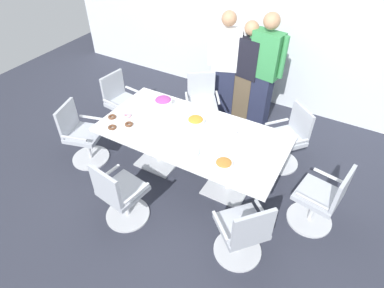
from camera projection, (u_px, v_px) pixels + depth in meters
ground_plane at (192, 174)px, 4.60m from camera, size 10.00×10.00×0.01m
back_wall at (264, 23)px, 5.28m from camera, size 8.00×0.10×2.80m
conference_table at (192, 140)px, 4.19m from camera, size 2.40×1.20×0.75m
office_chair_0 at (321, 201)px, 3.69m from camera, size 0.62×0.62×0.91m
office_chair_1 at (287, 141)px, 4.52m from camera, size 0.76×0.76×0.91m
office_chair_2 at (202, 105)px, 5.20m from camera, size 0.75×0.75×0.91m
office_chair_3 at (122, 105)px, 5.21m from camera, size 0.60×0.60×0.91m
office_chair_4 at (82, 137)px, 4.59m from camera, size 0.67×0.67×0.91m
office_chair_5 at (120, 196)px, 3.74m from camera, size 0.61×0.61×0.91m
office_chair_6 at (243, 233)px, 3.36m from camera, size 0.76×0.76×0.91m
person_standing_0 at (226, 64)px, 5.18m from camera, size 0.60×0.36×1.76m
person_standing_1 at (247, 72)px, 5.12m from camera, size 0.61×0.30×1.67m
person_standing_2 at (264, 71)px, 4.91m from camera, size 0.61×0.29×1.84m
snack_bowl_candy_mix at (163, 101)px, 4.56m from camera, size 0.26×0.26×0.12m
snack_bowl_chips_orange at (196, 121)px, 4.20m from camera, size 0.22×0.22×0.11m
snack_bowl_pretzels at (224, 164)px, 3.60m from camera, size 0.20×0.20×0.09m
donut_platter at (120, 122)px, 4.25m from camera, size 0.41×0.41×0.04m
plate_stack at (189, 152)px, 3.79m from camera, size 0.23×0.23×0.04m
napkin_pile at (229, 135)px, 4.02m from camera, size 0.17×0.17×0.07m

